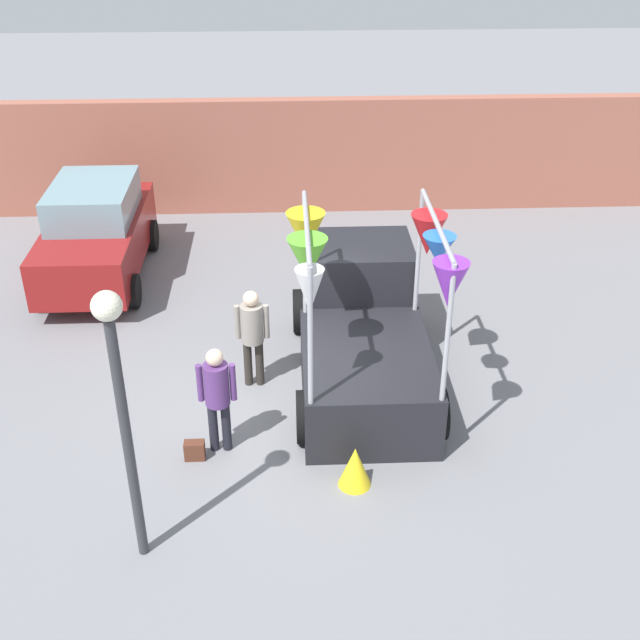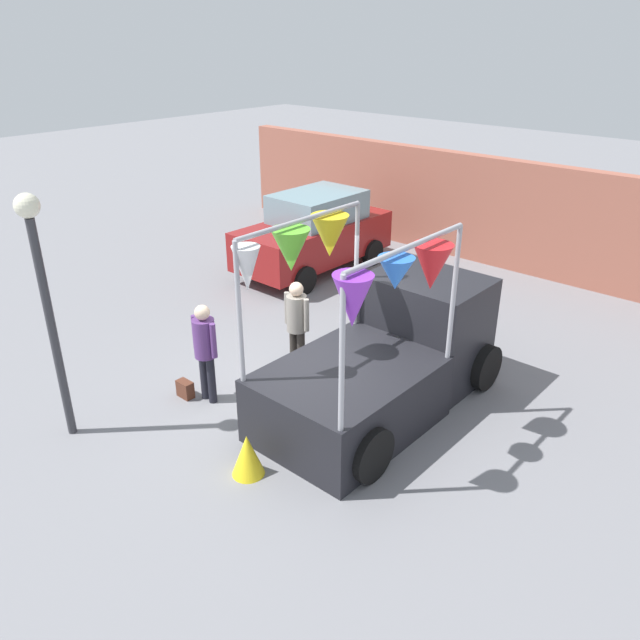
% 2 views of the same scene
% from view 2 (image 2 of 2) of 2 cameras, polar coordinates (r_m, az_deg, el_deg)
% --- Properties ---
extents(ground_plane, '(60.00, 60.00, 0.00)m').
position_cam_2_polar(ground_plane, '(10.04, -1.25, -7.22)').
color(ground_plane, slate).
extents(vendor_truck, '(2.40, 4.06, 3.03)m').
position_cam_2_polar(vendor_truck, '(9.62, 6.37, -2.73)').
color(vendor_truck, black).
rests_on(vendor_truck, ground).
extents(parked_car, '(1.88, 4.00, 1.88)m').
position_cam_2_polar(parked_car, '(15.02, -0.50, 8.02)').
color(parked_car, maroon).
rests_on(parked_car, ground).
extents(person_customer, '(0.53, 0.34, 1.64)m').
position_cam_2_polar(person_customer, '(9.69, -10.48, -2.20)').
color(person_customer, black).
rests_on(person_customer, ground).
extents(person_vendor, '(0.53, 0.34, 1.65)m').
position_cam_2_polar(person_vendor, '(10.34, -2.14, 0.09)').
color(person_vendor, '#2D2823').
rests_on(person_vendor, ground).
extents(handbag, '(0.28, 0.16, 0.28)m').
position_cam_2_polar(handbag, '(10.25, -12.22, -6.19)').
color(handbag, '#592D1E').
rests_on(handbag, ground).
extents(street_lamp, '(0.32, 0.32, 3.54)m').
position_cam_2_polar(street_lamp, '(8.93, -24.02, 3.07)').
color(street_lamp, '#333338').
rests_on(street_lamp, ground).
extents(brick_boundary_wall, '(18.00, 0.36, 2.60)m').
position_cam_2_polar(brick_boundary_wall, '(15.64, 18.61, 8.76)').
color(brick_boundary_wall, '#9E5947').
rests_on(brick_boundary_wall, ground).
extents(folded_kite_bundle_sunflower, '(0.48, 0.48, 0.60)m').
position_cam_2_polar(folded_kite_bundle_sunflower, '(8.41, -6.65, -12.16)').
color(folded_kite_bundle_sunflower, yellow).
rests_on(folded_kite_bundle_sunflower, ground).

